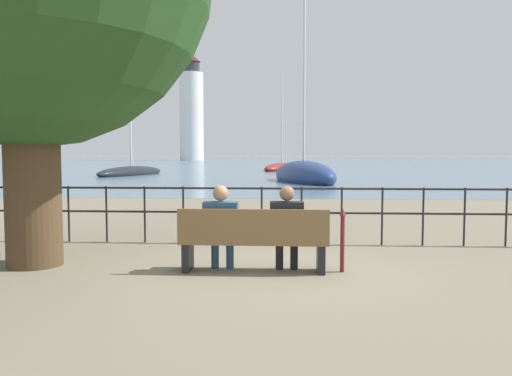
{
  "coord_description": "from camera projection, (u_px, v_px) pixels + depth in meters",
  "views": [
    {
      "loc": [
        0.46,
        -6.91,
        1.65
      ],
      "look_at": [
        0.0,
        0.5,
        1.14
      ],
      "focal_mm": 35.0,
      "sensor_mm": 36.0,
      "label": 1
    }
  ],
  "objects": [
    {
      "name": "ground_plane",
      "position": [
        254.0,
        271.0,
        7.02
      ],
      "size": [
        1000.0,
        1000.0,
        0.0
      ],
      "primitive_type": "plane",
      "color": "#7A705B"
    },
    {
      "name": "harbor_water",
      "position": [
        286.0,
        159.0,
        167.69
      ],
      "size": [
        600.0,
        300.0,
        0.01
      ],
      "color": "slate",
      "rests_on": "ground_plane"
    },
    {
      "name": "park_bench",
      "position": [
        253.0,
        241.0,
        6.92
      ],
      "size": [
        2.07,
        0.45,
        0.9
      ],
      "color": "brown",
      "rests_on": "ground_plane"
    },
    {
      "name": "seated_person_left",
      "position": [
        221.0,
        224.0,
        7.01
      ],
      "size": [
        0.48,
        0.35,
        1.21
      ],
      "color": "navy",
      "rests_on": "ground_plane"
    },
    {
      "name": "seated_person_right",
      "position": [
        287.0,
        224.0,
        6.96
      ],
      "size": [
        0.46,
        0.35,
        1.21
      ],
      "color": "black",
      "rests_on": "ground_plane"
    },
    {
      "name": "promenade_railing",
      "position": [
        262.0,
        206.0,
        9.12
      ],
      "size": [
        16.02,
        0.04,
        1.05
      ],
      "color": "black",
      "rests_on": "ground_plane"
    },
    {
      "name": "closed_umbrella",
      "position": [
        342.0,
        236.0,
        6.93
      ],
      "size": [
        0.09,
        0.09,
        0.9
      ],
      "color": "maroon",
      "rests_on": "ground_plane"
    },
    {
      "name": "sailboat_0",
      "position": [
        131.0,
        172.0,
        38.85
      ],
      "size": [
        3.85,
        8.76,
        8.32
      ],
      "rotation": [
        0.0,
        0.0,
        -0.26
      ],
      "color": "black",
      "rests_on": "ground_plane"
    },
    {
      "name": "sailboat_1",
      "position": [
        282.0,
        168.0,
        50.13
      ],
      "size": [
        4.68,
        8.13,
        10.03
      ],
      "rotation": [
        0.0,
        0.0,
        -0.36
      ],
      "color": "maroon",
      "rests_on": "ground_plane"
    },
    {
      "name": "sailboat_2",
      "position": [
        303.0,
        175.0,
        29.42
      ],
      "size": [
        4.76,
        8.46,
        13.25
      ],
      "rotation": [
        0.0,
        0.0,
        0.31
      ],
      "color": "navy",
      "rests_on": "ground_plane"
    },
    {
      "name": "harbor_lighthouse",
      "position": [
        191.0,
        111.0,
        128.6
      ],
      "size": [
        6.09,
        6.09,
        27.43
      ],
      "color": "white",
      "rests_on": "ground_plane"
    }
  ]
}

